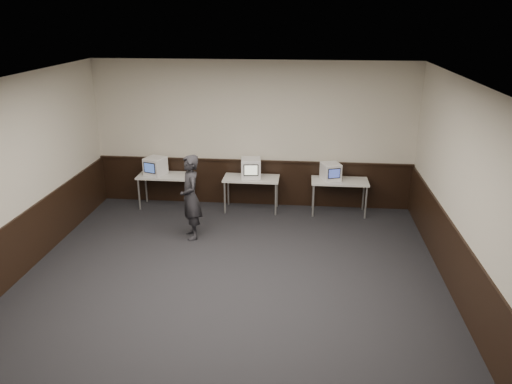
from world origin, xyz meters
TOP-DOWN VIEW (x-y plane):
  - floor at (0.00, 0.00)m, footprint 8.00×8.00m
  - ceiling at (0.00, 0.00)m, footprint 8.00×8.00m
  - back_wall at (0.00, 4.00)m, footprint 7.00×0.00m
  - right_wall at (3.50, 0.00)m, footprint 0.00×8.00m
  - wainscot_back at (0.00, 3.98)m, footprint 6.98×0.04m
  - wainscot_left at (-3.48, 0.00)m, footprint 0.04×7.98m
  - wainscot_right at (3.48, 0.00)m, footprint 0.04×7.98m
  - wainscot_rail at (0.00, 3.96)m, footprint 6.98×0.06m
  - desk_left at (-1.90, 3.60)m, footprint 1.20×0.60m
  - desk_center at (0.00, 3.60)m, footprint 1.20×0.60m
  - desk_right at (1.90, 3.60)m, footprint 1.20×0.60m
  - emac_left at (-2.11, 3.58)m, footprint 0.51×0.52m
  - emac_center at (-0.01, 3.62)m, footprint 0.46×0.49m
  - emac_right at (1.70, 3.61)m, footprint 0.47×0.49m
  - person at (-0.99, 2.08)m, footprint 0.60×0.71m

SIDE VIEW (x-z plane):
  - floor at x=0.00m, z-range 0.00..0.00m
  - wainscot_back at x=0.00m, z-range 0.00..1.00m
  - wainscot_left at x=-3.48m, z-range 0.00..1.00m
  - wainscot_right at x=3.48m, z-range 0.00..1.00m
  - desk_left at x=-1.90m, z-range 0.30..1.05m
  - desk_center at x=0.00m, z-range 0.30..1.05m
  - desk_right at x=1.90m, z-range 0.30..1.05m
  - person at x=-0.99m, z-range 0.00..1.65m
  - emac_right at x=1.70m, z-range 0.75..1.12m
  - emac_left at x=-2.11m, z-range 0.75..1.14m
  - emac_center at x=-0.01m, z-range 0.75..1.17m
  - wainscot_rail at x=0.00m, z-range 1.00..1.04m
  - back_wall at x=0.00m, z-range -1.90..5.10m
  - right_wall at x=3.50m, z-range -2.40..5.60m
  - ceiling at x=0.00m, z-range 3.20..3.20m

